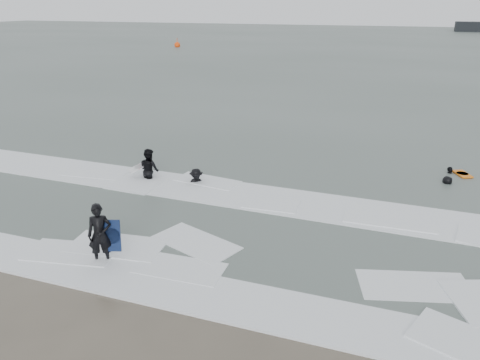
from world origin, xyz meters
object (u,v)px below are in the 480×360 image
(surfer_centre, at_px, (103,263))
(surfer_right_near, at_px, (450,174))
(surfer_breaker, at_px, (196,184))
(surfer_wading, at_px, (150,179))
(surfer_right_far, at_px, (447,184))
(buoy, at_px, (177,45))

(surfer_centre, relative_size, surfer_right_near, 1.25)
(surfer_right_near, bearing_deg, surfer_breaker, -4.42)
(surfer_centre, xyz_separation_m, surfer_right_near, (9.81, 11.83, 0.00))
(surfer_wading, relative_size, surfer_right_far, 1.27)
(surfer_wading, height_order, surfer_right_far, surfer_wading)
(surfer_breaker, xyz_separation_m, surfer_right_near, (10.02, 5.12, 0.00))
(surfer_breaker, height_order, buoy, buoy)
(buoy, bearing_deg, surfer_breaker, -61.39)
(surfer_right_far, height_order, buoy, buoy)
(surfer_breaker, bearing_deg, surfer_right_far, -16.67)
(surfer_centre, distance_m, surfer_wading, 7.04)
(surfer_breaker, distance_m, surfer_right_near, 11.25)
(surfer_breaker, relative_size, buoy, 0.93)
(surfer_centre, bearing_deg, surfer_wading, 80.26)
(surfer_right_near, relative_size, buoy, 0.91)
(buoy, bearing_deg, surfer_wading, -63.11)
(surfer_right_near, bearing_deg, surfer_wading, -8.36)
(surfer_breaker, bearing_deg, surfer_right_near, -10.40)
(surfer_wading, height_order, buoy, buoy)
(surfer_right_near, bearing_deg, surfer_right_far, 52.12)
(surfer_right_far, relative_size, buoy, 0.91)
(surfer_centre, bearing_deg, surfer_right_far, 17.71)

